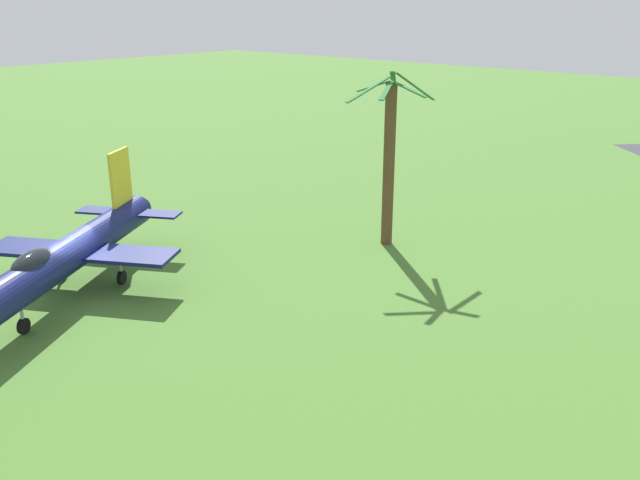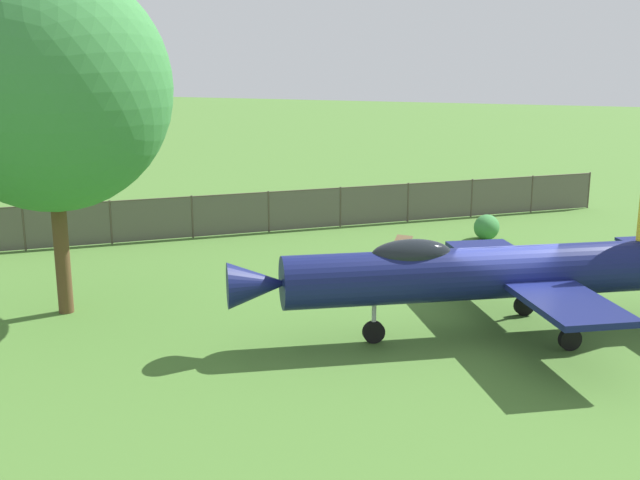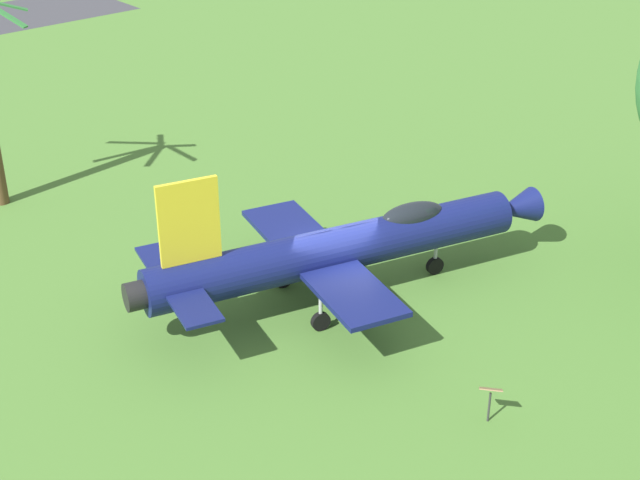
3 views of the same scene
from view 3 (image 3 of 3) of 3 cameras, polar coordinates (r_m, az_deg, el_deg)
name	(u,v)px [view 3 (image 3 of 3)]	position (r m, az deg, el deg)	size (l,w,h in m)	color
ground_plane	(336,298)	(29.54, 1.00, -3.64)	(200.00, 200.00, 0.00)	#47722D
display_jet	(346,246)	(28.76, 1.65, -0.36)	(9.34, 13.05, 5.04)	#111951
info_plaque	(490,394)	(24.40, 10.51, -9.39)	(0.46, 0.64, 1.14)	#333333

